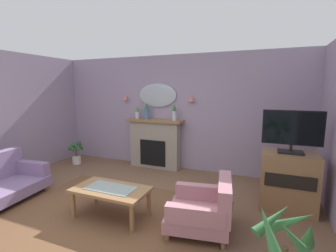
# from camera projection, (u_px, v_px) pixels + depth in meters

# --- Properties ---
(floor) EXTENTS (6.87, 6.44, 0.10)m
(floor) POSITION_uv_depth(u_px,v_px,m) (103.00, 228.00, 3.36)
(floor) COLOR brown
(floor) RESTS_ON ground
(wall_back) EXTENTS (6.87, 0.10, 2.63)m
(wall_back) POSITION_uv_depth(u_px,v_px,m) (174.00, 112.00, 5.68)
(wall_back) COLOR #9E8CA8
(wall_back) RESTS_ON ground
(patterned_rug) EXTENTS (3.20, 2.40, 0.01)m
(patterned_rug) POSITION_uv_depth(u_px,v_px,m) (111.00, 217.00, 3.53)
(patterned_rug) COLOR brown
(patterned_rug) RESTS_ON ground
(fireplace) EXTENTS (1.36, 0.36, 1.16)m
(fireplace) POSITION_uv_depth(u_px,v_px,m) (155.00, 144.00, 5.74)
(fireplace) COLOR gray
(fireplace) RESTS_ON ground
(mantel_vase_centre) EXTENTS (0.10, 0.10, 0.32)m
(mantel_vase_centre) POSITION_uv_depth(u_px,v_px,m) (137.00, 112.00, 5.77)
(mantel_vase_centre) COLOR silver
(mantel_vase_centre) RESTS_ON fireplace
(mantel_vase_left) EXTENTS (0.13, 0.13, 0.39)m
(mantel_vase_left) POSITION_uv_depth(u_px,v_px,m) (147.00, 112.00, 5.67)
(mantel_vase_left) COLOR #4C7093
(mantel_vase_left) RESTS_ON fireplace
(mantel_vase_right) EXTENTS (0.10, 0.10, 0.37)m
(mantel_vase_right) POSITION_uv_depth(u_px,v_px,m) (174.00, 112.00, 5.41)
(mantel_vase_right) COLOR silver
(mantel_vase_right) RESTS_ON fireplace
(wall_mirror) EXTENTS (0.96, 0.06, 0.56)m
(wall_mirror) POSITION_uv_depth(u_px,v_px,m) (157.00, 95.00, 5.69)
(wall_mirror) COLOR #B2BCC6
(wall_sconce_left) EXTENTS (0.14, 0.14, 0.14)m
(wall_sconce_left) POSITION_uv_depth(u_px,v_px,m) (125.00, 97.00, 5.98)
(wall_sconce_left) COLOR #D17066
(wall_sconce_right) EXTENTS (0.14, 0.14, 0.14)m
(wall_sconce_right) POSITION_uv_depth(u_px,v_px,m) (191.00, 98.00, 5.33)
(wall_sconce_right) COLOR #D17066
(coffee_table) EXTENTS (1.10, 0.60, 0.45)m
(coffee_table) POSITION_uv_depth(u_px,v_px,m) (111.00, 192.00, 3.50)
(coffee_table) COLOR olive
(coffee_table) RESTS_ON ground
(armchair_beside_couch) EXTENTS (0.94, 0.93, 0.71)m
(armchair_beside_couch) POSITION_uv_depth(u_px,v_px,m) (205.00, 208.00, 3.19)
(armchair_beside_couch) COLOR #B77A84
(armchair_beside_couch) RESTS_ON ground
(tv_cabinet) EXTENTS (0.80, 0.57, 0.90)m
(tv_cabinet) POSITION_uv_depth(u_px,v_px,m) (288.00, 181.00, 3.75)
(tv_cabinet) COLOR olive
(tv_cabinet) RESTS_ON ground
(tv_flatscreen) EXTENTS (0.84, 0.24, 0.65)m
(tv_flatscreen) POSITION_uv_depth(u_px,v_px,m) (292.00, 131.00, 3.61)
(tv_flatscreen) COLOR black
(tv_flatscreen) RESTS_ON tv_cabinet
(potted_plant_small_fern) EXTENTS (0.40, 0.40, 0.62)m
(potted_plant_small_fern) POSITION_uv_depth(u_px,v_px,m) (76.00, 151.00, 6.03)
(potted_plant_small_fern) COLOR silver
(potted_plant_small_fern) RESTS_ON ground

